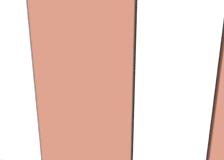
# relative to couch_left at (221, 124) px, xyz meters

# --- Properties ---
(ground_plane) EXTENTS (6.93, 6.59, 0.10)m
(ground_plane) POSITION_rel_couch_left_xyz_m (2.47, -0.67, -0.38)
(ground_plane) COLOR #99663D
(brick_wall_with_windows) EXTENTS (6.33, 0.30, 3.16)m
(brick_wall_with_windows) POSITION_rel_couch_left_xyz_m (2.47, 2.24, 1.21)
(brick_wall_with_windows) COLOR brown
(brick_wall_with_windows) RESTS_ON ground_plane
(couch_left) EXTENTS (0.98, 2.06, 0.80)m
(couch_left) POSITION_rel_couch_left_xyz_m (0.00, 0.00, 0.00)
(couch_left) COLOR black
(couch_left) RESTS_ON ground_plane
(coffee_table) EXTENTS (1.22, 0.75, 0.43)m
(coffee_table) POSITION_rel_couch_left_xyz_m (2.30, -0.84, 0.05)
(coffee_table) COLOR olive
(coffee_table) RESTS_ON ground_plane
(cup_ceramic) EXTENTS (0.09, 0.09, 0.11)m
(cup_ceramic) POSITION_rel_couch_left_xyz_m (2.67, -0.73, 0.16)
(cup_ceramic) COLOR #33567F
(cup_ceramic) RESTS_ON coffee_table
(candle_jar) EXTENTS (0.08, 0.08, 0.10)m
(candle_jar) POSITION_rel_couch_left_xyz_m (2.21, -0.73, 0.16)
(candle_jar) COLOR #B7333D
(candle_jar) RESTS_ON coffee_table
(table_plant_small) EXTENTS (0.10, 0.10, 0.17)m
(table_plant_small) POSITION_rel_couch_left_xyz_m (1.97, -0.97, 0.20)
(table_plant_small) COLOR beige
(table_plant_small) RESTS_ON coffee_table
(remote_black) EXTENTS (0.16, 0.15, 0.02)m
(remote_black) POSITION_rel_couch_left_xyz_m (2.30, -0.84, 0.12)
(remote_black) COLOR black
(remote_black) RESTS_ON coffee_table
(remote_gray) EXTENTS (0.09, 0.18, 0.02)m
(remote_gray) POSITION_rel_couch_left_xyz_m (2.46, -0.93, 0.12)
(remote_gray) COLOR #59595B
(remote_gray) RESTS_ON coffee_table
(media_console) EXTENTS (0.99, 0.42, 0.58)m
(media_console) POSITION_rel_couch_left_xyz_m (5.28, -1.06, -0.04)
(media_console) COLOR black
(media_console) RESTS_ON ground_plane
(tv_flatscreen) EXTENTS (1.03, 0.20, 0.74)m
(tv_flatscreen) POSITION_rel_couch_left_xyz_m (5.28, -1.06, 0.62)
(tv_flatscreen) COLOR black
(tv_flatscreen) RESTS_ON media_console
(papasan_chair) EXTENTS (1.12, 1.12, 0.70)m
(papasan_chair) POSITION_rel_couch_left_xyz_m (2.62, -2.83, 0.12)
(papasan_chair) COLOR olive
(papasan_chair) RESTS_ON ground_plane
(potted_plant_near_tv) EXTENTS (0.79, 0.80, 1.33)m
(potted_plant_near_tv) POSITION_rel_couch_left_xyz_m (4.73, -0.11, 0.30)
(potted_plant_near_tv) COLOR gray
(potted_plant_near_tv) RESTS_ON ground_plane
(potted_plant_foreground_right) EXTENTS (0.99, 0.89, 1.23)m
(potted_plant_foreground_right) POSITION_rel_couch_left_xyz_m (4.98, -2.92, 0.10)
(potted_plant_foreground_right) COLOR #47423D
(potted_plant_foreground_right) RESTS_ON ground_plane
(potted_plant_between_couches) EXTENTS (0.77, 0.77, 1.22)m
(potted_plant_between_couches) POSITION_rel_couch_left_xyz_m (0.96, 1.54, 0.46)
(potted_plant_between_couches) COLOR brown
(potted_plant_between_couches) RESTS_ON ground_plane
(potted_plant_corner_near_left) EXTENTS (0.61, 0.61, 0.93)m
(potted_plant_corner_near_left) POSITION_rel_couch_left_xyz_m (-0.15, -2.97, 0.31)
(potted_plant_corner_near_left) COLOR #9E5638
(potted_plant_corner_near_left) RESTS_ON ground_plane
(potted_plant_beside_window_right) EXTENTS (1.06, 0.95, 1.49)m
(potted_plant_beside_window_right) POSITION_rel_couch_left_xyz_m (3.84, 1.69, 0.59)
(potted_plant_beside_window_right) COLOR gray
(potted_plant_beside_window_right) RESTS_ON ground_plane
(potted_plant_by_left_couch) EXTENTS (0.25, 0.25, 0.48)m
(potted_plant_by_left_couch) POSITION_rel_couch_left_xyz_m (0.40, -1.45, -0.03)
(potted_plant_by_left_couch) COLOR #47423D
(potted_plant_by_left_couch) RESTS_ON ground_plane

